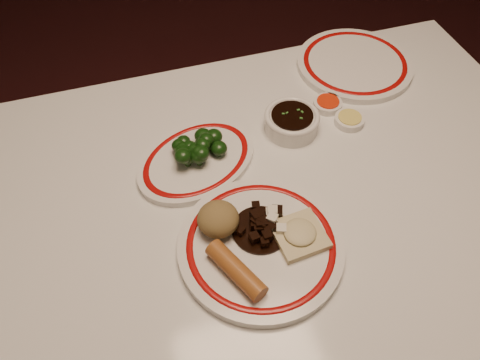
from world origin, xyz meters
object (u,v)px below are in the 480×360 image
(rice_mound, at_px, (218,219))
(broccoli_plate, at_px, (197,160))
(broccoli_pile, at_px, (196,148))
(stirfry_heap, at_px, (263,225))
(fried_wonton, at_px, (300,234))
(spring_roll, at_px, (236,270))
(soy_bowl, at_px, (291,122))
(main_plate, at_px, (261,246))
(dining_table, at_px, (283,228))

(rice_mound, xyz_separation_m, broccoli_plate, (0.00, 0.17, -0.04))
(rice_mound, distance_m, broccoli_pile, 0.18)
(stirfry_heap, height_order, broccoli_pile, broccoli_pile)
(fried_wonton, bearing_deg, stirfry_heap, 146.43)
(spring_roll, relative_size, soy_bowl, 1.04)
(spring_roll, xyz_separation_m, stirfry_heap, (0.07, 0.07, -0.00))
(stirfry_heap, bearing_deg, main_plate, -115.67)
(spring_roll, xyz_separation_m, fried_wonton, (0.13, 0.04, -0.01))
(main_plate, height_order, broccoli_pile, broccoli_pile)
(stirfry_heap, distance_m, broccoli_plate, 0.21)
(dining_table, relative_size, rice_mound, 16.36)
(dining_table, bearing_deg, main_plate, -134.01)
(dining_table, height_order, rice_mound, rice_mound)
(main_plate, height_order, rice_mound, rice_mound)
(main_plate, relative_size, soy_bowl, 2.67)
(fried_wonton, bearing_deg, spring_roll, -164.01)
(rice_mound, xyz_separation_m, soy_bowl, (0.22, 0.21, -0.02))
(broccoli_plate, distance_m, soy_bowl, 0.22)
(main_plate, height_order, stirfry_heap, stirfry_heap)
(rice_mound, distance_m, fried_wonton, 0.14)
(spring_roll, xyz_separation_m, broccoli_pile, (0.00, 0.28, 0.00))
(spring_roll, relative_size, stirfry_heap, 1.17)
(soy_bowl, bearing_deg, rice_mound, -136.58)
(dining_table, xyz_separation_m, broccoli_pile, (-0.13, 0.15, 0.13))
(rice_mound, distance_m, soy_bowl, 0.30)
(stirfry_heap, relative_size, soy_bowl, 0.88)
(rice_mound, bearing_deg, dining_table, 11.87)
(broccoli_plate, height_order, soy_bowl, soy_bowl)
(broccoli_pile, bearing_deg, spring_roll, -90.71)
(dining_table, relative_size, soy_bowl, 10.52)
(broccoli_pile, bearing_deg, fried_wonton, -63.07)
(spring_roll, distance_m, broccoli_pile, 0.28)
(broccoli_plate, xyz_separation_m, soy_bowl, (0.22, 0.03, 0.01))
(main_plate, distance_m, broccoli_pile, 0.24)
(rice_mound, height_order, spring_roll, rice_mound)
(soy_bowl, bearing_deg, main_plate, -121.29)
(main_plate, distance_m, fried_wonton, 0.07)
(broccoli_plate, bearing_deg, spring_roll, -90.06)
(stirfry_heap, relative_size, broccoli_pile, 0.94)
(broccoli_plate, relative_size, soy_bowl, 2.73)
(fried_wonton, distance_m, broccoli_pile, 0.27)
(spring_roll, height_order, stirfry_heap, spring_roll)
(main_plate, bearing_deg, spring_roll, -142.90)
(spring_roll, bearing_deg, soy_bowl, 29.90)
(spring_roll, relative_size, fried_wonton, 1.30)
(dining_table, relative_size, main_plate, 3.94)
(dining_table, distance_m, soy_bowl, 0.22)
(rice_mound, relative_size, broccoli_pile, 0.68)
(soy_bowl, bearing_deg, stirfry_heap, -121.92)
(stirfry_heap, distance_m, broccoli_pile, 0.22)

